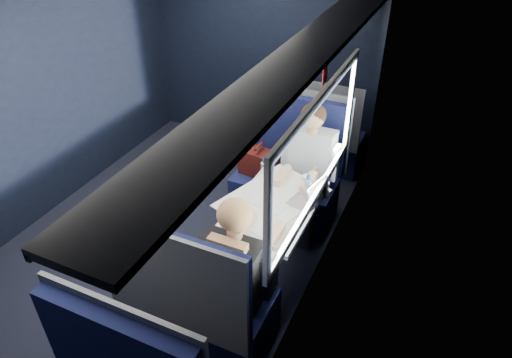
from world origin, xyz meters
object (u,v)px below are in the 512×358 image
at_px(seat_bay_near, 286,176).
at_px(woman, 239,266).
at_px(table, 271,212).
at_px(bottle_small, 308,187).
at_px(laptop, 312,197).
at_px(seat_bay_far, 199,302).
at_px(seat_row_front, 317,137).
at_px(man, 308,166).
at_px(cup, 307,181).

bearing_deg(seat_bay_near, woman, -80.44).
xyz_separation_m(table, bottle_small, (0.23, 0.23, 0.17)).
relative_size(table, woman, 0.76).
distance_m(laptop, bottle_small, 0.09).
xyz_separation_m(laptop, bottle_small, (-0.06, 0.07, 0.03)).
xyz_separation_m(seat_bay_near, woman, (0.27, -1.58, 0.30)).
xyz_separation_m(seat_bay_far, seat_row_front, (0.00, 2.67, -0.00)).
distance_m(table, man, 0.70).
bearing_deg(man, table, -95.52).
relative_size(seat_row_front, cup, 11.64).
height_order(seat_bay_near, cup, seat_bay_near).
distance_m(seat_row_front, laptop, 1.74).
bearing_deg(bottle_small, woman, -99.69).
bearing_deg(seat_bay_near, bottle_small, -56.43).
relative_size(seat_bay_far, woman, 0.95).
bearing_deg(seat_bay_far, bottle_small, 69.62).
xyz_separation_m(man, woman, (0.00, -1.41, 0.01)).
bearing_deg(bottle_small, table, -134.94).
distance_m(seat_bay_near, seat_bay_far, 1.74).
bearing_deg(seat_bay_near, man, -32.56).
height_order(table, cup, cup).
xyz_separation_m(seat_bay_far, laptop, (0.47, 1.04, 0.38)).
relative_size(seat_bay_far, laptop, 3.87).
height_order(man, cup, man).
bearing_deg(cup, woman, -95.52).
xyz_separation_m(man, bottle_small, (0.16, -0.47, 0.11)).
bearing_deg(laptop, woman, -104.01).
relative_size(seat_bay_near, bottle_small, 6.03).
height_order(seat_row_front, man, man).
height_order(woman, laptop, woman).
height_order(seat_row_front, woman, woman).
xyz_separation_m(woman, laptop, (0.22, 0.87, 0.07)).
distance_m(seat_bay_near, woman, 1.63).
height_order(seat_bay_far, laptop, seat_bay_far).
distance_m(seat_row_front, man, 1.17).
bearing_deg(seat_row_front, bottle_small, -75.36).
xyz_separation_m(table, seat_bay_far, (-0.18, -0.87, -0.25)).
xyz_separation_m(woman, bottle_small, (0.16, 0.94, 0.10)).
distance_m(seat_bay_near, bottle_small, 0.87).
height_order(laptop, cup, laptop).
bearing_deg(man, laptop, -68.03).
bearing_deg(man, woman, -90.00).
bearing_deg(man, seat_bay_far, -99.03).
relative_size(woman, bottle_small, 6.33).
distance_m(man, laptop, 0.59).
height_order(man, laptop, man).
xyz_separation_m(seat_bay_far, bottle_small, (0.41, 1.10, 0.42)).
height_order(seat_row_front, bottle_small, seat_row_front).
height_order(man, woman, same).
xyz_separation_m(seat_row_front, man, (0.25, -1.10, 0.31)).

